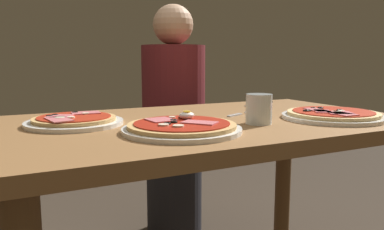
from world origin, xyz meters
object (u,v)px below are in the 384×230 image
at_px(dining_table, 210,156).
at_px(water_glass_near, 259,111).
at_px(pizza_foreground, 182,127).
at_px(pizza_across_right, 74,121).
at_px(knife, 261,103).
at_px(fork, 239,114).
at_px(pizza_across_left, 333,115).
at_px(diner_person, 174,128).

height_order(dining_table, water_glass_near, water_glass_near).
height_order(dining_table, pizza_foreground, pizza_foreground).
xyz_separation_m(pizza_foreground, pizza_across_right, (-0.23, 0.23, -0.00)).
relative_size(dining_table, pizza_foreground, 3.99).
bearing_deg(pizza_across_right, pizza_foreground, -45.12).
distance_m(pizza_foreground, pizza_across_right, 0.33).
bearing_deg(knife, fork, -138.90).
bearing_deg(fork, pizza_across_left, -42.57).
distance_m(dining_table, pizza_across_left, 0.41).
bearing_deg(pizza_across_left, diner_person, 99.83).
bearing_deg(diner_person, pizza_across_left, 99.83).
bearing_deg(knife, diner_person, 111.17).
bearing_deg(pizza_across_right, dining_table, -11.68).
distance_m(pizza_across_left, diner_person, 0.93).
xyz_separation_m(pizza_across_right, fork, (0.53, -0.04, -0.01)).
bearing_deg(knife, pizza_across_right, -167.47).
distance_m(fork, diner_person, 0.72).
xyz_separation_m(dining_table, pizza_across_left, (0.35, -0.16, 0.13)).
height_order(dining_table, knife, knife).
bearing_deg(dining_table, diner_person, 75.10).
xyz_separation_m(pizza_across_left, water_glass_near, (-0.27, 0.03, 0.03)).
height_order(pizza_across_right, water_glass_near, water_glass_near).
bearing_deg(pizza_foreground, dining_table, 42.25).
bearing_deg(dining_table, knife, 33.70).
bearing_deg(diner_person, dining_table, 75.10).
xyz_separation_m(pizza_across_right, water_glass_near, (0.48, -0.22, 0.03)).
height_order(water_glass_near, fork, water_glass_near).
height_order(pizza_foreground, knife, pizza_foreground).
xyz_separation_m(dining_table, pizza_foreground, (-0.17, -0.15, 0.13)).
xyz_separation_m(pizza_across_left, fork, (-0.22, 0.20, -0.01)).
relative_size(pizza_across_left, pizza_across_right, 1.14).
xyz_separation_m(fork, knife, (0.25, 0.22, 0.00)).
height_order(pizza_foreground, water_glass_near, water_glass_near).
bearing_deg(pizza_foreground, fork, 32.20).
xyz_separation_m(dining_table, diner_person, (0.20, 0.74, -0.05)).
height_order(pizza_across_left, fork, pizza_across_left).
distance_m(pizza_foreground, pizza_across_left, 0.52).
relative_size(pizza_across_right, fork, 1.85).
xyz_separation_m(pizza_across_left, knife, (0.03, 0.42, -0.01)).
bearing_deg(water_glass_near, diner_person, 82.83).
height_order(pizza_across_right, knife, pizza_across_right).
bearing_deg(pizza_across_left, pizza_foreground, 178.74).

